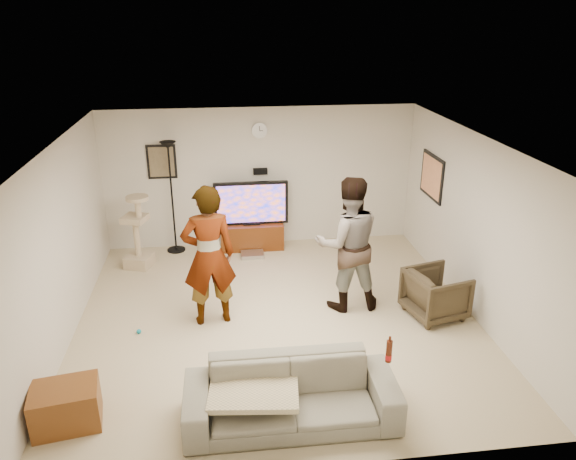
{
  "coord_description": "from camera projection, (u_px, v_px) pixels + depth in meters",
  "views": [
    {
      "loc": [
        -0.7,
        -6.64,
        4.01
      ],
      "look_at": [
        0.18,
        0.2,
        1.24
      ],
      "focal_mm": 34.03,
      "sensor_mm": 36.0,
      "label": 1
    }
  ],
  "objects": [
    {
      "name": "floor",
      "position": [
        277.0,
        318.0,
        7.69
      ],
      "size": [
        5.5,
        5.5,
        0.02
      ],
      "primitive_type": "cube",
      "color": "tan",
      "rests_on": "ground"
    },
    {
      "name": "ceiling",
      "position": [
        276.0,
        142.0,
        6.75
      ],
      "size": [
        5.5,
        5.5,
        0.02
      ],
      "primitive_type": "cube",
      "color": "silver",
      "rests_on": "wall_back"
    },
    {
      "name": "wall_back",
      "position": [
        260.0,
        177.0,
        9.75
      ],
      "size": [
        5.5,
        0.04,
        2.5
      ],
      "primitive_type": "cube",
      "color": "beige",
      "rests_on": "floor"
    },
    {
      "name": "wall_front",
      "position": [
        311.0,
        357.0,
        4.69
      ],
      "size": [
        5.5,
        0.04,
        2.5
      ],
      "primitive_type": "cube",
      "color": "beige",
      "rests_on": "floor"
    },
    {
      "name": "wall_left",
      "position": [
        61.0,
        246.0,
        6.9
      ],
      "size": [
        0.04,
        5.5,
        2.5
      ],
      "primitive_type": "cube",
      "color": "beige",
      "rests_on": "floor"
    },
    {
      "name": "wall_right",
      "position": [
        474.0,
        226.0,
        7.54
      ],
      "size": [
        0.04,
        5.5,
        2.5
      ],
      "primitive_type": "cube",
      "color": "beige",
      "rests_on": "floor"
    },
    {
      "name": "wall_clock",
      "position": [
        259.0,
        130.0,
        9.41
      ],
      "size": [
        0.26,
        0.04,
        0.26
      ],
      "primitive_type": "cylinder",
      "rotation": [
        1.57,
        0.0,
        0.0
      ],
      "color": "white",
      "rests_on": "wall_back"
    },
    {
      "name": "wall_speaker",
      "position": [
        260.0,
        171.0,
        9.65
      ],
      "size": [
        0.25,
        0.1,
        0.1
      ],
      "primitive_type": "cube",
      "color": "black",
      "rests_on": "wall_back"
    },
    {
      "name": "picture_back",
      "position": [
        162.0,
        162.0,
        9.4
      ],
      "size": [
        0.42,
        0.03,
        0.52
      ],
      "primitive_type": "cube",
      "color": "brown",
      "rests_on": "wall_back"
    },
    {
      "name": "picture_right",
      "position": [
        432.0,
        176.0,
        8.92
      ],
      "size": [
        0.03,
        0.78,
        0.62
      ],
      "primitive_type": "cube",
      "color": "#E58F60",
      "rests_on": "wall_right"
    },
    {
      "name": "tv_stand",
      "position": [
        252.0,
        236.0,
        9.88
      ],
      "size": [
        1.12,
        0.45,
        0.47
      ],
      "primitive_type": "cube",
      "color": "#482009",
      "rests_on": "floor"
    },
    {
      "name": "console_box",
      "position": [
        252.0,
        255.0,
        9.59
      ],
      "size": [
        0.4,
        0.3,
        0.07
      ],
      "primitive_type": "cube",
      "color": "#B4B4B7",
      "rests_on": "floor"
    },
    {
      "name": "tv",
      "position": [
        251.0,
        203.0,
        9.65
      ],
      "size": [
        1.31,
        0.08,
        0.78
      ],
      "primitive_type": "cube",
      "color": "black",
      "rests_on": "tv_stand"
    },
    {
      "name": "tv_screen",
      "position": [
        251.0,
        204.0,
        9.61
      ],
      "size": [
        1.21,
        0.01,
        0.68
      ],
      "primitive_type": "cube",
      "color": "orange",
      "rests_on": "tv"
    },
    {
      "name": "floor_lamp",
      "position": [
        172.0,
        198.0,
        9.48
      ],
      "size": [
        0.32,
        0.32,
        1.99
      ],
      "primitive_type": "cylinder",
      "color": "black",
      "rests_on": "floor"
    },
    {
      "name": "cat_tree",
      "position": [
        136.0,
        231.0,
        9.01
      ],
      "size": [
        0.51,
        0.51,
        1.26
      ],
      "primitive_type": "cube",
      "rotation": [
        0.0,
        0.0,
        -0.32
      ],
      "color": "tan",
      "rests_on": "floor"
    },
    {
      "name": "person_left",
      "position": [
        209.0,
        256.0,
        7.25
      ],
      "size": [
        0.78,
        0.57,
        1.97
      ],
      "primitive_type": "imported",
      "rotation": [
        0.0,
        0.0,
        3.29
      ],
      "color": "gray",
      "rests_on": "floor"
    },
    {
      "name": "person_right",
      "position": [
        348.0,
        244.0,
        7.65
      ],
      "size": [
        0.97,
        0.76,
        1.96
      ],
      "primitive_type": "imported",
      "rotation": [
        0.0,
        0.0,
        3.16
      ],
      "color": "#47659E",
      "rests_on": "floor"
    },
    {
      "name": "sofa",
      "position": [
        291.0,
        395.0,
        5.65
      ],
      "size": [
        2.21,
        0.88,
        0.64
      ],
      "primitive_type": "imported",
      "rotation": [
        0.0,
        0.0,
        -0.01
      ],
      "color": "slate",
      "rests_on": "floor"
    },
    {
      "name": "throw_blanket",
      "position": [
        254.0,
        389.0,
        5.56
      ],
      "size": [
        0.97,
        0.8,
        0.06
      ],
      "primitive_type": "cube",
      "rotation": [
        0.0,
        0.0,
        -0.11
      ],
      "color": "beige",
      "rests_on": "sofa"
    },
    {
      "name": "beer_bottle",
      "position": [
        389.0,
        351.0,
        5.6
      ],
      "size": [
        0.06,
        0.06,
        0.25
      ],
      "primitive_type": "cylinder",
      "color": "#491B0B",
      "rests_on": "sofa"
    },
    {
      "name": "armchair",
      "position": [
        436.0,
        294.0,
        7.62
      ],
      "size": [
        0.91,
        0.89,
        0.68
      ],
      "primitive_type": "imported",
      "rotation": [
        0.0,
        0.0,
        1.82
      ],
      "color": "#352B1C",
      "rests_on": "floor"
    },
    {
      "name": "side_table",
      "position": [
        66.0,
        406.0,
        5.63
      ],
      "size": [
        0.74,
        0.6,
        0.45
      ],
      "primitive_type": "cube",
      "rotation": [
        0.0,
        0.0,
        0.16
      ],
      "color": "#5F3313",
      "rests_on": "floor"
    },
    {
      "name": "toy_ball",
      "position": [
        139.0,
        331.0,
        7.3
      ],
      "size": [
        0.06,
        0.06,
        0.06
      ],
      "primitive_type": "sphere",
      "color": "teal",
      "rests_on": "floor"
    }
  ]
}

